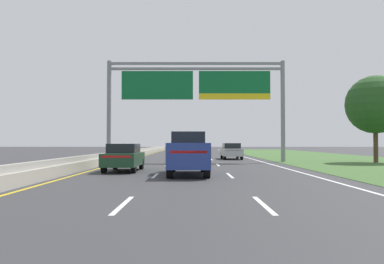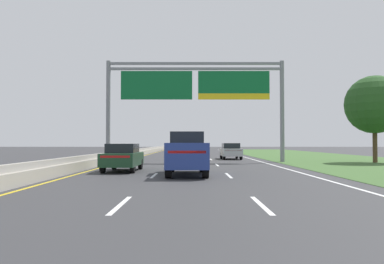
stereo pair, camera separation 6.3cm
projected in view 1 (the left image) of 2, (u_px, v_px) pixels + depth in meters
name	position (u px, v px, depth m)	size (l,w,h in m)	color
ground_plane	(191.00, 161.00, 34.65)	(220.00, 220.00, 0.00)	#333335
lane_striping	(191.00, 161.00, 34.19)	(11.96, 106.00, 0.01)	white
grass_verge_right	(347.00, 161.00, 34.68)	(14.00, 110.00, 0.02)	#3D602D
median_barrier_concrete	(118.00, 157.00, 34.64)	(0.60, 110.00, 0.85)	#A8A399
overhead_sign_gantry	(195.00, 90.00, 32.58)	(15.06, 0.42, 8.56)	gray
pickup_truck_blue	(187.00, 154.00, 19.67)	(2.07, 5.43, 2.20)	navy
car_silver_right_lane_sedan	(230.00, 151.00, 38.03)	(1.89, 4.43, 1.57)	#B2B5BA
car_darkgreen_left_lane_sedan	(123.00, 157.00, 22.10)	(1.84, 4.41, 1.57)	#193D23
car_gold_centre_lane_sedan	(192.00, 151.00, 37.36)	(1.84, 4.41, 1.57)	#A38438
roadside_tree_mid	(374.00, 105.00, 31.45)	(4.72, 4.72, 7.09)	#4C3823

